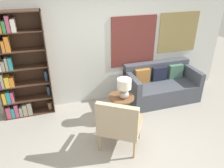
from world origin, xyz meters
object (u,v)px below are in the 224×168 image
Objects in this scene: bookshelf at (15,69)px; armchair at (119,123)px; couch at (161,86)px; table_lamp at (124,87)px; side_table at (121,99)px.

armchair is at bearing -45.06° from bookshelf.
table_lamp reaches higher than couch.
side_table is at bearing 118.16° from table_lamp.
couch is 3.95× the size of table_lamp.
armchair is at bearing -112.22° from side_table.
table_lamp reaches higher than side_table.
armchair is at bearing -138.75° from couch.
bookshelf is 5.12× the size of table_lamp.
armchair reaches higher than table_lamp.
armchair is at bearing -115.66° from table_lamp.
couch is 3.09× the size of side_table.
bookshelf is at bearing 158.45° from table_lamp.
table_lamp is (2.03, -0.80, -0.32)m from bookshelf.
table_lamp is at bearing -21.55° from bookshelf.
armchair reaches higher than couch.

